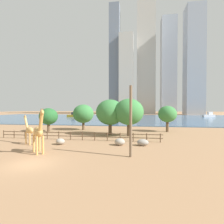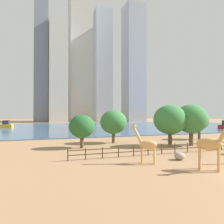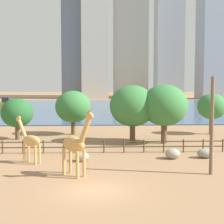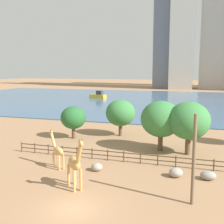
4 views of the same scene
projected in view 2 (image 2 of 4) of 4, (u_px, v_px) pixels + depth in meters
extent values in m
plane|color=#9E7551|center=(75.00, 127.00, 92.12)|extent=(400.00, 400.00, 0.00)
cube|color=#3D6084|center=(77.00, 127.00, 89.29)|extent=(180.00, 86.00, 0.20)
cylinder|color=tan|center=(219.00, 159.00, 19.69)|extent=(0.33, 0.33, 2.01)
cylinder|color=tan|center=(219.00, 161.00, 19.13)|extent=(0.33, 0.33, 2.01)
cylinder|color=tan|center=(200.00, 158.00, 20.37)|extent=(0.33, 0.33, 2.01)
cylinder|color=tan|center=(200.00, 159.00, 19.81)|extent=(0.33, 0.33, 2.01)
ellipsoid|color=tan|center=(209.00, 144.00, 19.77)|extent=(2.18, 2.21, 1.16)
cylinder|color=tan|center=(142.00, 156.00, 22.31)|extent=(0.26, 0.26, 1.65)
cylinder|color=tan|center=(142.00, 155.00, 22.81)|extent=(0.26, 0.26, 1.65)
cylinder|color=tan|center=(154.00, 156.00, 22.01)|extent=(0.26, 0.26, 1.65)
cylinder|color=tan|center=(155.00, 155.00, 22.51)|extent=(0.26, 0.26, 1.65)
ellipsoid|color=tan|center=(148.00, 145.00, 22.43)|extent=(1.93, 1.61, 0.96)
cylinder|color=tan|center=(137.00, 135.00, 22.70)|extent=(1.08, 0.85, 1.76)
ellipsoid|color=tan|center=(133.00, 127.00, 22.81)|extent=(0.75, 0.63, 0.61)
cone|color=brown|center=(133.00, 124.00, 22.74)|extent=(0.12, 0.12, 0.17)
cone|color=brown|center=(134.00, 124.00, 22.88)|extent=(0.12, 0.12, 0.17)
ellipsoid|color=gray|center=(180.00, 156.00, 24.32)|extent=(1.21, 1.13, 0.85)
cylinder|color=#4C3826|center=(68.00, 155.00, 23.74)|extent=(0.14, 0.14, 1.30)
cylinder|color=#4C3826|center=(86.00, 154.00, 24.40)|extent=(0.14, 0.14, 1.30)
cylinder|color=#4C3826|center=(103.00, 153.00, 25.07)|extent=(0.14, 0.14, 1.30)
cylinder|color=#4C3826|center=(119.00, 152.00, 25.74)|extent=(0.14, 0.14, 1.30)
cylinder|color=#4C3826|center=(134.00, 151.00, 26.41)|extent=(0.14, 0.14, 1.30)
cylinder|color=#4C3826|center=(148.00, 150.00, 27.08)|extent=(0.14, 0.14, 1.30)
cylinder|color=#4C3826|center=(162.00, 149.00, 27.74)|extent=(0.14, 0.14, 1.30)
cylinder|color=#4C3826|center=(175.00, 148.00, 28.41)|extent=(0.14, 0.14, 1.30)
cylinder|color=#4C3826|center=(187.00, 148.00, 29.08)|extent=(0.14, 0.14, 1.30)
cylinder|color=#4C3826|center=(199.00, 147.00, 29.75)|extent=(0.14, 0.14, 1.30)
cylinder|color=#4C3826|center=(211.00, 146.00, 30.41)|extent=(0.14, 0.14, 1.30)
cylinder|color=#4C3826|center=(222.00, 146.00, 31.08)|extent=(0.14, 0.14, 1.30)
cube|color=#4C3826|center=(169.00, 145.00, 28.13)|extent=(26.10, 0.08, 0.10)
cube|color=#4C3826|center=(169.00, 149.00, 28.13)|extent=(26.10, 0.08, 0.10)
cylinder|color=brown|center=(82.00, 142.00, 33.06)|extent=(0.56, 0.56, 1.71)
ellipsoid|color=#26602D|center=(82.00, 126.00, 33.10)|extent=(3.92, 3.92, 3.53)
cylinder|color=brown|center=(191.00, 139.00, 35.73)|extent=(0.68, 0.68, 2.26)
ellipsoid|color=#387A3D|center=(191.00, 119.00, 35.77)|extent=(5.28, 5.28, 4.75)
cylinder|color=brown|center=(199.00, 134.00, 44.89)|extent=(0.58, 0.58, 2.23)
ellipsoid|color=#387A3D|center=(199.00, 121.00, 44.93)|extent=(3.89, 3.89, 3.50)
cylinder|color=brown|center=(170.00, 139.00, 35.23)|extent=(0.63, 0.63, 2.14)
ellipsoid|color=#387A3D|center=(170.00, 120.00, 35.27)|extent=(5.31, 5.31, 4.78)
cylinder|color=brown|center=(113.00, 138.00, 38.91)|extent=(0.57, 0.57, 1.86)
ellipsoid|color=#387A3D|center=(113.00, 122.00, 38.95)|extent=(4.74, 4.74, 4.27)
cube|color=gold|center=(4.00, 126.00, 82.05)|extent=(6.57, 3.63, 1.24)
cube|color=#333338|center=(6.00, 122.00, 82.15)|extent=(2.52, 1.97, 1.49)
cube|color=silver|center=(160.00, 122.00, 118.97)|extent=(6.92, 3.78, 1.31)
cube|color=silver|center=(162.00, 120.00, 119.43)|extent=(2.66, 2.07, 1.57)
cylinder|color=silver|center=(160.00, 117.00, 118.83)|extent=(0.14, 0.14, 4.59)
cube|color=#B7B2A8|center=(58.00, 71.00, 147.28)|extent=(12.21, 10.14, 69.54)
cube|color=#939EAD|center=(102.00, 66.00, 186.94)|extent=(14.30, 13.89, 94.41)
cube|color=#939EAD|center=(134.00, 64.00, 163.20)|extent=(14.01, 14.55, 86.89)
cube|color=#B7B2A8|center=(80.00, 51.00, 164.24)|extent=(16.28, 14.61, 106.24)
cube|color=slate|center=(41.00, 50.00, 149.23)|extent=(9.21, 9.85, 98.91)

